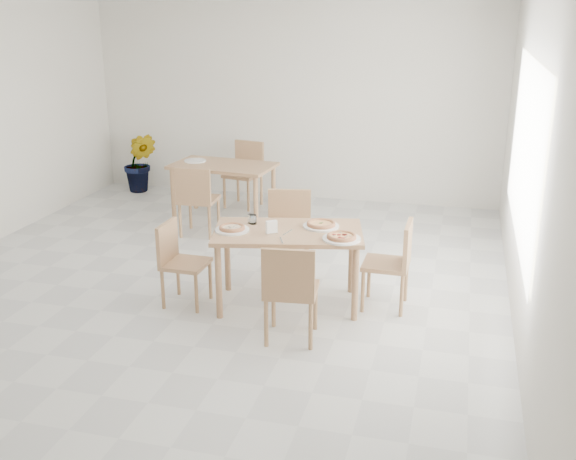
% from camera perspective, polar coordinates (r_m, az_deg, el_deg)
% --- Properties ---
extents(room, '(7.28, 7.00, 7.00)m').
position_cam_1_polar(room, '(6.46, 19.40, 6.37)').
color(room, silver).
rests_on(room, ground).
extents(main_table, '(1.52, 1.06, 0.75)m').
position_cam_1_polar(main_table, '(6.30, 0.00, -0.83)').
color(main_table, tan).
rests_on(main_table, ground).
extents(chair_south, '(0.48, 0.48, 0.89)m').
position_cam_1_polar(chair_south, '(5.63, 0.18, -4.83)').
color(chair_south, tan).
rests_on(chair_south, ground).
extents(chair_north, '(0.53, 0.53, 0.91)m').
position_cam_1_polar(chair_north, '(7.05, 0.07, 0.20)').
color(chair_north, tan).
rests_on(chair_north, ground).
extents(chair_west, '(0.41, 0.41, 0.81)m').
position_cam_1_polar(chair_west, '(6.48, -9.28, -2.29)').
color(chair_west, tan).
rests_on(chair_west, ground).
extents(chair_east, '(0.43, 0.43, 0.85)m').
position_cam_1_polar(chair_east, '(6.37, 9.03, -2.42)').
color(chair_east, tan).
rests_on(chair_east, ground).
extents(plate_margherita, '(0.34, 0.34, 0.02)m').
position_cam_1_polar(plate_margherita, '(6.37, 2.81, 0.33)').
color(plate_margherita, white).
rests_on(plate_margherita, main_table).
extents(plate_mushroom, '(0.32, 0.32, 0.02)m').
position_cam_1_polar(plate_mushroom, '(6.27, -4.76, 0.01)').
color(plate_mushroom, white).
rests_on(plate_mushroom, main_table).
extents(plate_pepperoni, '(0.34, 0.34, 0.02)m').
position_cam_1_polar(plate_pepperoni, '(6.04, 4.55, -0.74)').
color(plate_pepperoni, white).
rests_on(plate_pepperoni, main_table).
extents(pizza_margherita, '(0.34, 0.34, 0.03)m').
position_cam_1_polar(pizza_margherita, '(6.36, 2.82, 0.53)').
color(pizza_margherita, tan).
rests_on(pizza_margherita, plate_margherita).
extents(pizza_mushroom, '(0.25, 0.25, 0.03)m').
position_cam_1_polar(pizza_mushroom, '(6.27, -4.76, 0.21)').
color(pizza_mushroom, tan).
rests_on(pizza_mushroom, plate_mushroom).
extents(pizza_pepperoni, '(0.31, 0.31, 0.03)m').
position_cam_1_polar(pizza_pepperoni, '(6.03, 4.56, -0.53)').
color(pizza_pepperoni, tan).
rests_on(pizza_pepperoni, plate_pepperoni).
extents(tumbler_a, '(0.07, 0.07, 0.09)m').
position_cam_1_polar(tumbler_a, '(6.45, -2.97, 0.91)').
color(tumbler_a, white).
rests_on(tumbler_a, main_table).
extents(tumbler_b, '(0.06, 0.06, 0.08)m').
position_cam_1_polar(tumbler_b, '(6.48, -3.15, 0.96)').
color(tumbler_b, white).
rests_on(tumbler_b, main_table).
extents(napkin_holder, '(0.12, 0.11, 0.13)m').
position_cam_1_polar(napkin_holder, '(6.16, -1.40, 0.20)').
color(napkin_holder, silver).
rests_on(napkin_holder, main_table).
extents(fork_a, '(0.05, 0.18, 0.01)m').
position_cam_1_polar(fork_a, '(6.20, -0.02, -0.20)').
color(fork_a, silver).
rests_on(fork_a, main_table).
extents(fork_b, '(0.08, 0.17, 0.01)m').
position_cam_1_polar(fork_b, '(5.99, -0.56, -0.88)').
color(fork_b, silver).
rests_on(fork_b, main_table).
extents(second_table, '(1.39, 0.88, 0.75)m').
position_cam_1_polar(second_table, '(8.97, -5.52, 4.96)').
color(second_table, tan).
rests_on(second_table, ground).
extents(chair_back_s, '(0.46, 0.46, 0.89)m').
position_cam_1_polar(chair_back_s, '(8.34, -7.75, 2.86)').
color(chair_back_s, tan).
rests_on(chair_back_s, ground).
extents(chair_back_n, '(0.53, 0.53, 0.91)m').
position_cam_1_polar(chair_back_n, '(9.63, -3.61, 5.18)').
color(chair_back_n, tan).
rests_on(chair_back_n, ground).
extents(plate_empty, '(0.29, 0.29, 0.02)m').
position_cam_1_polar(plate_empty, '(9.16, -7.87, 5.83)').
color(plate_empty, white).
rests_on(plate_empty, second_table).
extents(potted_plant, '(0.58, 0.50, 0.91)m').
position_cam_1_polar(potted_plant, '(10.58, -12.41, 5.60)').
color(potted_plant, '#31621D').
rests_on(potted_plant, ground).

